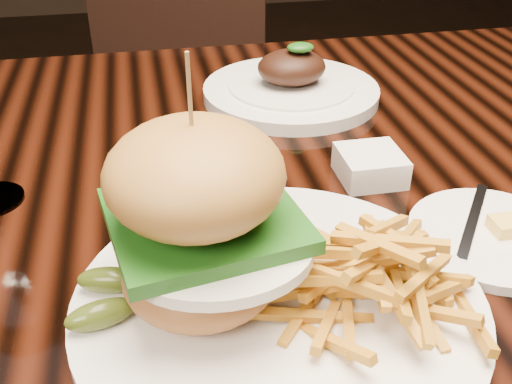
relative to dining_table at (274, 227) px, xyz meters
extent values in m
cube|color=black|center=(0.00, 0.00, 0.06)|extent=(1.60, 0.90, 0.04)
cylinder|color=white|center=(-0.05, -0.22, 0.08)|extent=(0.34, 0.34, 0.01)
ellipsoid|color=#8F5E2E|center=(-0.11, -0.21, 0.12)|extent=(0.12, 0.12, 0.06)
ellipsoid|color=silver|center=(-0.10, -0.23, 0.15)|extent=(0.14, 0.11, 0.01)
ellipsoid|color=orange|center=(-0.07, -0.24, 0.16)|extent=(0.03, 0.03, 0.01)
cube|color=#216419|center=(-0.11, -0.21, 0.16)|extent=(0.16, 0.15, 0.01)
ellipsoid|color=olive|center=(-0.11, -0.21, 0.21)|extent=(0.13, 0.13, 0.08)
cylinder|color=olive|center=(-0.11, -0.21, 0.25)|extent=(0.00, 0.00, 0.10)
ellipsoid|color=#2D3D10|center=(-0.19, -0.22, 0.10)|extent=(0.06, 0.03, 0.02)
ellipsoid|color=#2D3D10|center=(-0.18, -0.19, 0.10)|extent=(0.06, 0.03, 0.02)
cylinder|color=white|center=(0.17, -0.17, 0.08)|extent=(0.16, 0.16, 0.01)
cube|color=#F4C54F|center=(0.19, -0.17, 0.09)|extent=(0.03, 0.03, 0.01)
cube|color=silver|center=(0.16, -0.15, 0.09)|extent=(0.09, 0.12, 0.00)
cube|color=white|center=(0.10, -0.03, 0.09)|extent=(0.08, 0.08, 0.03)
cylinder|color=white|center=(0.07, 0.20, 0.09)|extent=(0.25, 0.25, 0.02)
cylinder|color=white|center=(0.07, 0.20, 0.09)|extent=(0.18, 0.18, 0.02)
ellipsoid|color=black|center=(0.07, 0.20, 0.12)|extent=(0.10, 0.08, 0.05)
ellipsoid|color=#216419|center=(0.08, 0.19, 0.15)|extent=(0.04, 0.03, 0.01)
cube|color=black|center=(-0.09, 0.80, -0.22)|extent=(0.56, 0.56, 0.06)
cylinder|color=black|center=(-0.32, 0.66, -0.45)|extent=(0.04, 0.04, 0.45)
cylinder|color=black|center=(0.05, 0.57, -0.45)|extent=(0.04, 0.04, 0.45)
cylinder|color=black|center=(-0.22, 1.03, -0.45)|extent=(0.04, 0.04, 0.45)
cylinder|color=black|center=(0.15, 0.94, -0.45)|extent=(0.04, 0.04, 0.45)
camera|label=1|loc=(-0.14, -0.57, 0.42)|focal=42.00mm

